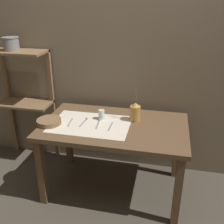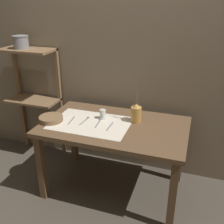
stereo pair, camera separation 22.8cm
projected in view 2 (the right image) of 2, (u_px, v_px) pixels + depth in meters
The scene contains 13 objects.
ground_plane at pixel (114, 187), 2.61m from camera, with size 12.00×12.00×0.00m, color #473F35.
stone_wall_back at pixel (130, 57), 2.56m from camera, with size 7.00×0.06×2.40m.
wooden_table at pixel (114, 133), 2.36m from camera, with size 1.29×0.78×0.70m.
wooden_shelf_unit at pixel (33, 84), 2.87m from camera, with size 0.57×0.29×1.26m.
linen_cloth at pixel (91, 123), 2.36m from camera, with size 0.70×0.48×0.00m.
pitcher_with_flowers at pixel (136, 113), 2.35m from camera, with size 0.09×0.09×0.40m.
wooden_bowl at pixel (51, 119), 2.39m from camera, with size 0.22×0.22×0.05m.
glass_tumbler_near at pixel (103, 114), 2.42m from camera, with size 0.06×0.06×0.09m.
knife_center at pixel (71, 120), 2.40m from camera, with size 0.03×0.17×0.00m.
spoon_inner at pixel (87, 119), 2.42m from camera, with size 0.03×0.18×0.02m.
spoon_outer at pixel (100, 121), 2.38m from camera, with size 0.03×0.18×0.02m.
fork_inner at pixel (110, 126), 2.29m from camera, with size 0.01×0.17×0.00m.
metal_pot_large at pixel (21, 42), 2.67m from camera, with size 0.16×0.16×0.13m.
Camera 2 is at (0.65, -1.98, 1.75)m, focal length 42.00 mm.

